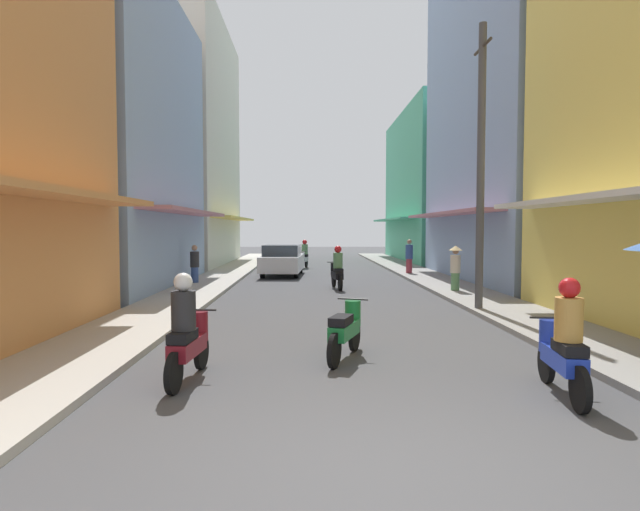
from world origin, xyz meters
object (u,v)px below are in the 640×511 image
(motorbike_maroon, at_px, (188,333))
(motorbike_green, at_px, (346,329))
(pedestrian_crossing, at_px, (409,257))
(motorbike_silver, at_px, (304,256))
(motorbike_black, at_px, (337,270))
(motorbike_blue, at_px, (563,343))
(parked_car, at_px, (282,260))
(utility_pole, at_px, (481,167))
(pedestrian_far, at_px, (455,267))
(pedestrian_midway, at_px, (195,265))

(motorbike_maroon, height_order, motorbike_green, motorbike_maroon)
(pedestrian_crossing, bearing_deg, motorbike_silver, 137.46)
(motorbike_black, bearing_deg, motorbike_blue, -79.61)
(parked_car, bearing_deg, pedestrian_crossing, -0.07)
(motorbike_green, distance_m, utility_pole, 6.94)
(motorbike_blue, distance_m, motorbike_black, 12.47)
(pedestrian_far, bearing_deg, motorbike_blue, -98.66)
(motorbike_blue, relative_size, pedestrian_far, 1.11)
(motorbike_silver, relative_size, motorbike_green, 1.03)
(motorbike_green, bearing_deg, pedestrian_midway, 113.54)
(parked_car, distance_m, pedestrian_crossing, 5.91)
(motorbike_maroon, distance_m, utility_pole, 9.18)
(parked_car, height_order, pedestrian_crossing, pedestrian_crossing)
(pedestrian_far, bearing_deg, parked_car, 131.59)
(motorbike_blue, xyz_separation_m, pedestrian_crossing, (1.42, 17.68, 0.14))
(motorbike_blue, relative_size, pedestrian_crossing, 1.07)
(parked_car, bearing_deg, pedestrian_midway, -127.40)
(motorbike_blue, bearing_deg, motorbike_maroon, 170.68)
(pedestrian_crossing, height_order, pedestrian_far, pedestrian_crossing)
(motorbike_silver, bearing_deg, parked_car, -102.20)
(motorbike_blue, distance_m, pedestrian_midway, 15.56)
(pedestrian_midway, bearing_deg, motorbike_silver, 64.44)
(motorbike_silver, xyz_separation_m, pedestrian_far, (5.15, -11.43, 0.21))
(motorbike_maroon, bearing_deg, parked_car, 88.16)
(motorbike_black, xyz_separation_m, pedestrian_crossing, (3.67, 5.41, 0.14))
(pedestrian_midway, distance_m, utility_pole, 11.46)
(motorbike_blue, relative_size, motorbike_black, 1.00)
(pedestrian_far, bearing_deg, utility_pole, -97.09)
(motorbike_green, xyz_separation_m, utility_pole, (3.82, 4.77, 3.29))
(pedestrian_midway, bearing_deg, motorbike_blue, -60.53)
(motorbike_blue, xyz_separation_m, motorbike_maroon, (-5.03, 0.83, 0.00))
(motorbike_blue, xyz_separation_m, motorbike_green, (-2.67, 2.10, -0.20))
(parked_car, xyz_separation_m, pedestrian_far, (6.13, -6.91, 0.18))
(motorbike_silver, bearing_deg, motorbike_black, -82.76)
(motorbike_green, xyz_separation_m, pedestrian_midway, (-4.99, 11.44, 0.27))
(pedestrian_crossing, xyz_separation_m, pedestrian_midway, (-9.08, -4.13, -0.07))
(motorbike_black, height_order, utility_pole, utility_pole)
(motorbike_green, xyz_separation_m, pedestrian_far, (4.31, 8.68, 0.41))
(motorbike_green, relative_size, parked_car, 0.41)
(motorbike_silver, relative_size, parked_car, 0.43)
(motorbike_maroon, bearing_deg, pedestrian_crossing, 69.04)
(pedestrian_far, bearing_deg, motorbike_maroon, -123.85)
(motorbike_blue, distance_m, utility_pole, 7.62)
(motorbike_black, bearing_deg, motorbike_silver, 97.24)
(motorbike_black, distance_m, pedestrian_midway, 5.56)
(motorbike_blue, bearing_deg, motorbike_green, 141.81)
(motorbike_green, bearing_deg, utility_pole, 51.25)
(motorbike_green, height_order, pedestrian_far, pedestrian_far)
(pedestrian_crossing, bearing_deg, pedestrian_midway, -155.52)
(parked_car, distance_m, utility_pole, 12.58)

